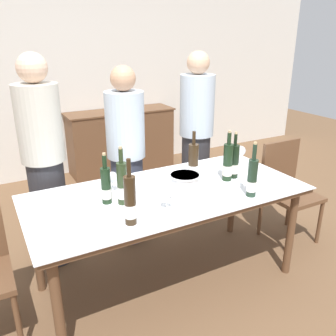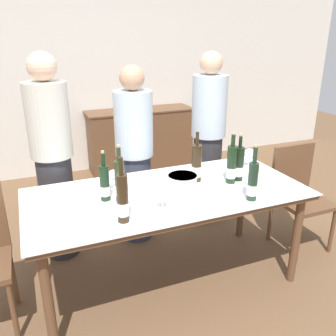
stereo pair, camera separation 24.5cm
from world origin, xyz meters
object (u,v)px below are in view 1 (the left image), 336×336
at_px(person_host, 45,165).
at_px(dining_table, 168,200).
at_px(wine_bottle_1, 106,186).
at_px(wine_bottle_4, 130,202).
at_px(wine_glass_0, 241,151).
at_px(wine_glass_1, 232,159).
at_px(ice_bucket, 185,187).
at_px(wine_bottle_3, 122,184).
at_px(person_guest_right, 196,139).
at_px(wine_bottle_2, 252,178).
at_px(wine_bottle_5, 234,162).
at_px(wine_glass_2, 112,178).
at_px(person_guest_left, 126,159).
at_px(chair_right_end, 286,185).
at_px(wine_bottle_0, 228,163).
at_px(wine_bottle_6, 193,163).
at_px(sideboard_cabinet, 121,141).
at_px(wine_glass_3, 167,194).

bearing_deg(person_host, dining_table, -45.04).
distance_m(wine_bottle_1, wine_bottle_4, 0.33).
relative_size(wine_glass_0, wine_glass_1, 1.12).
relative_size(ice_bucket, wine_bottle_3, 0.51).
bearing_deg(wine_bottle_1, person_guest_right, 32.94).
xyz_separation_m(ice_bucket, wine_glass_1, (0.64, 0.31, -0.00)).
distance_m(wine_bottle_1, wine_bottle_2, 0.98).
xyz_separation_m(wine_bottle_3, wine_bottle_5, (0.93, 0.02, -0.01)).
bearing_deg(wine_bottle_3, wine_glass_2, 88.63).
bearing_deg(person_guest_left, dining_table, -88.49).
xyz_separation_m(dining_table, wine_bottle_2, (0.47, -0.33, 0.20)).
bearing_deg(person_host, wine_bottle_1, -68.14).
relative_size(wine_bottle_2, wine_glass_1, 2.73).
distance_m(wine_glass_1, person_guest_right, 0.69).
height_order(wine_glass_1, person_host, person_host).
distance_m(ice_bucket, wine_glass_0, 0.88).
height_order(ice_bucket, wine_bottle_1, wine_bottle_1).
height_order(ice_bucket, wine_glass_0, ice_bucket).
height_order(wine_bottle_3, wine_bottle_4, wine_bottle_4).
height_order(dining_table, wine_bottle_1, wine_bottle_1).
height_order(wine_bottle_1, wine_bottle_3, wine_bottle_3).
distance_m(wine_bottle_1, chair_right_end, 1.76).
bearing_deg(wine_bottle_0, wine_bottle_6, 150.43).
bearing_deg(wine_bottle_4, wine_bottle_6, 30.17).
height_order(wine_bottle_4, wine_glass_0, wine_bottle_4).
bearing_deg(ice_bucket, wine_bottle_6, 48.93).
bearing_deg(person_guest_right, wine_bottle_3, -143.00).
relative_size(ice_bucket, wine_bottle_0, 0.52).
bearing_deg(wine_bottle_6, wine_bottle_4, -149.83).
distance_m(wine_bottle_3, wine_bottle_6, 0.64).
bearing_deg(wine_bottle_6, wine_bottle_3, -168.69).
xyz_separation_m(sideboard_cabinet, wine_glass_3, (-0.73, -2.68, 0.44)).
distance_m(wine_bottle_1, person_host, 0.72).
bearing_deg(wine_bottle_4, wine_bottle_5, 16.54).
relative_size(sideboard_cabinet, wine_bottle_1, 4.20).
bearing_deg(wine_glass_1, wine_bottle_4, -158.49).
distance_m(wine_glass_3, person_guest_right, 1.38).
height_order(wine_bottle_4, wine_bottle_6, wine_bottle_4).
bearing_deg(sideboard_cabinet, wine_glass_1, -88.11).
distance_m(wine_glass_1, chair_right_end, 0.70).
bearing_deg(person_guest_left, wine_bottle_2, -65.06).
bearing_deg(wine_bottle_3, wine_bottle_6, 11.31).
bearing_deg(dining_table, chair_right_end, 3.87).
relative_size(wine_bottle_0, wine_glass_2, 2.57).
distance_m(wine_bottle_6, wine_glass_0, 0.56).
height_order(sideboard_cabinet, wine_glass_1, wine_glass_1).
relative_size(dining_table, wine_bottle_0, 5.06).
xyz_separation_m(wine_bottle_3, wine_bottle_6, (0.62, 0.12, -0.00)).
height_order(wine_bottle_2, person_guest_left, person_guest_left).
xyz_separation_m(sideboard_cabinet, wine_glass_0, (0.23, -2.23, 0.45)).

